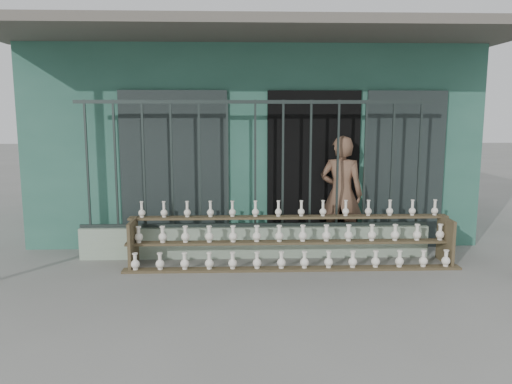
{
  "coord_description": "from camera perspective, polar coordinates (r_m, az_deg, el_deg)",
  "views": [
    {
      "loc": [
        -0.25,
        -5.72,
        2.05
      ],
      "look_at": [
        0.0,
        1.0,
        1.0
      ],
      "focal_mm": 35.0,
      "sensor_mm": 36.0,
      "label": 1
    }
  ],
  "objects": [
    {
      "name": "shelf_rack",
      "position": [
        6.85,
        4.05,
        -5.39
      ],
      "size": [
        4.5,
        0.68,
        0.85
      ],
      "color": "brown",
      "rests_on": "ground"
    },
    {
      "name": "elderly_woman",
      "position": [
        7.54,
        9.72,
        -0.25
      ],
      "size": [
        0.74,
        0.61,
        1.74
      ],
      "primitive_type": "imported",
      "rotation": [
        0.0,
        0.0,
        2.8
      ],
      "color": "brown",
      "rests_on": "ground"
    },
    {
      "name": "parapet_wall",
      "position": [
        7.26,
        -0.09,
        -5.69
      ],
      "size": [
        5.0,
        0.2,
        0.45
      ],
      "primitive_type": "cube",
      "color": "#98AE95",
      "rests_on": "ground"
    },
    {
      "name": "ground",
      "position": [
        6.08,
        0.35,
        -10.83
      ],
      "size": [
        60.0,
        60.0,
        0.0
      ],
      "primitive_type": "plane",
      "color": "slate"
    },
    {
      "name": "workshop_building",
      "position": [
        9.96,
        -0.66,
        6.41
      ],
      "size": [
        7.4,
        6.6,
        3.21
      ],
      "color": "#2F6352",
      "rests_on": "ground"
    },
    {
      "name": "security_fence",
      "position": [
        7.06,
        -0.09,
        3.17
      ],
      "size": [
        5.0,
        0.04,
        1.8
      ],
      "color": "#283330",
      "rests_on": "parapet_wall"
    }
  ]
}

